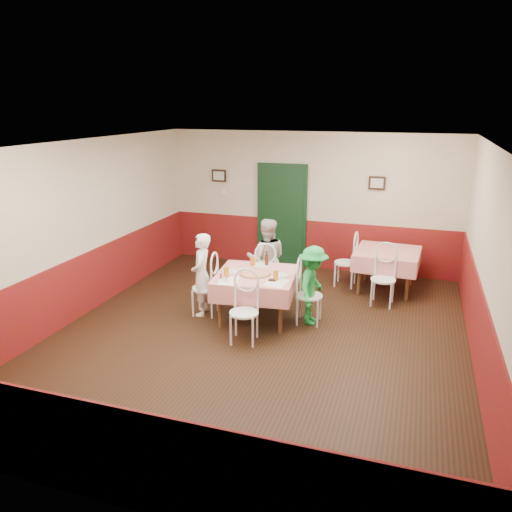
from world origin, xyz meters
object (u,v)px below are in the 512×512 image
(main_table, at_px, (256,296))
(glass_c, at_px, (253,261))
(glass_a, at_px, (226,272))
(diner_far, at_px, (266,259))
(chair_near, at_px, (244,313))
(chair_second_b, at_px, (383,280))
(pizza, at_px, (255,273))
(diner_right, at_px, (313,285))
(chair_left, at_px, (205,288))
(chair_far, at_px, (266,275))
(wallet, at_px, (272,280))
(chair_second_a, at_px, (346,263))
(second_table, at_px, (386,270))
(beer_bottle, at_px, (267,259))
(diner_left, at_px, (202,275))
(glass_b, at_px, (276,276))
(chair_right, at_px, (309,296))

(main_table, xyz_separation_m, glass_c, (-0.18, 0.37, 0.46))
(glass_a, distance_m, diner_far, 1.22)
(chair_near, xyz_separation_m, chair_second_b, (1.79, 2.06, 0.00))
(pizza, height_order, diner_right, diner_right)
(chair_left, bearing_deg, main_table, 91.38)
(chair_far, xyz_separation_m, wallet, (0.43, -1.08, 0.32))
(chair_second_a, distance_m, glass_c, 2.10)
(main_table, bearing_deg, second_table, 46.19)
(beer_bottle, bearing_deg, diner_right, -21.05)
(chair_left, distance_m, beer_bottle, 1.12)
(chair_near, relative_size, diner_left, 0.66)
(chair_second_a, bearing_deg, glass_a, -30.74)
(beer_bottle, bearing_deg, chair_second_b, 23.18)
(chair_second_b, relative_size, glass_a, 5.84)
(pizza, bearing_deg, chair_far, 96.00)
(diner_left, bearing_deg, second_table, 113.19)
(diner_left, bearing_deg, chair_second_b, 101.91)
(diner_left, bearing_deg, glass_a, 56.18)
(chair_near, relative_size, glass_c, 6.22)
(chair_near, distance_m, diner_far, 1.77)
(second_table, bearing_deg, glass_b, -124.77)
(glass_c, bearing_deg, pizza, -66.54)
(chair_far, height_order, diner_far, diner_far)
(chair_far, bearing_deg, chair_left, 37.15)
(chair_second_a, xyz_separation_m, diner_right, (-0.24, -1.87, 0.18))
(chair_near, distance_m, chair_second_b, 2.73)
(chair_left, relative_size, diner_far, 0.62)
(diner_far, bearing_deg, beer_bottle, 91.08)
(wallet, relative_size, diner_right, 0.09)
(chair_left, distance_m, glass_c, 0.90)
(beer_bottle, bearing_deg, diner_left, -150.61)
(main_table, xyz_separation_m, beer_bottle, (0.04, 0.43, 0.50))
(chair_right, bearing_deg, beer_bottle, 63.67)
(beer_bottle, bearing_deg, chair_second_a, 54.64)
(glass_a, bearing_deg, wallet, 4.02)
(chair_near, height_order, diner_right, diner_right)
(diner_left, bearing_deg, glass_c, 110.01)
(main_table, height_order, second_table, same)
(chair_second_b, height_order, glass_a, glass_a)
(beer_bottle, height_order, diner_far, diner_far)
(wallet, xyz_separation_m, diner_left, (-1.23, 0.14, -0.09))
(diner_far, xyz_separation_m, diner_right, (1.00, -0.79, -0.09))
(wallet, bearing_deg, glass_b, 32.81)
(chair_right, height_order, beer_bottle, beer_bottle)
(glass_c, relative_size, diner_far, 0.10)
(second_table, xyz_separation_m, chair_far, (-1.98, -1.12, 0.08))
(chair_second_b, bearing_deg, chair_second_a, 138.26)
(chair_left, height_order, chair_near, same)
(diner_far, bearing_deg, chair_second_b, 172.96)
(chair_near, height_order, diner_far, diner_far)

